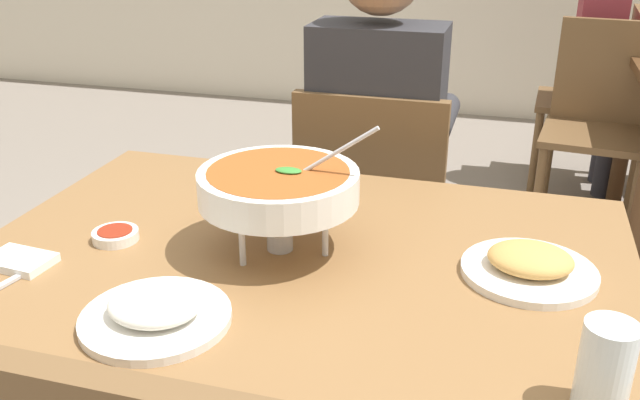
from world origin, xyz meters
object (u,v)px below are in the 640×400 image
Objects in this scene: sauce_dish at (115,235)px; drink_glass at (604,372)px; patron_bg_middle at (606,42)px; chair_bg_corner at (599,113)px; appetizer_plate at (530,265)px; dining_table_main at (299,304)px; rice_plate at (155,311)px; curry_bowl at (279,187)px; chair_bg_middle at (604,89)px; chair_diner_main at (374,216)px; diner_main at (379,136)px.

drink_glass is at bearing -16.59° from sauce_dish.
patron_bg_middle reaches higher than drink_glass.
appetizer_plate is at bearing -98.64° from chair_bg_corner.
patron_bg_middle is (0.24, 2.78, -0.06)m from drink_glass.
chair_bg_corner reaches higher than dining_table_main.
rice_plate is at bearing 178.07° from drink_glass.
dining_table_main is 3.73× the size of curry_bowl.
patron_bg_middle is (0.33, 2.44, -0.03)m from appetizer_plate.
curry_bowl is at bearing -108.26° from chair_bg_middle.
chair_diner_main is at bearing -113.73° from chair_bg_middle.
sauce_dish is (-0.36, -0.77, 0.25)m from chair_diner_main.
chair_bg_corner is at bearing 69.43° from curry_bowl.
chair_diner_main is 3.75× the size of appetizer_plate.
chair_bg_middle is at bearing 65.78° from sauce_dish.
appetizer_plate is (0.42, -0.72, 0.03)m from diner_main.
chair_bg_middle is (0.79, 1.76, -0.24)m from diner_main.
sauce_dish is at bearing -114.41° from diner_main.
chair_bg_corner reaches higher than rice_plate.
drink_glass is (0.55, -0.32, -0.07)m from curry_bowl.
patron_bg_middle is (0.03, 0.43, 0.24)m from chair_bg_corner.
chair_diner_main and chair_bg_corner have the same top height.
diner_main is 0.88m from sauce_dish.
diner_main reaches higher than dining_table_main.
dining_table_main is 1.38× the size of chair_diner_main.
chair_bg_middle is at bearing 48.04° from patron_bg_middle.
curry_bowl is 0.47m from appetizer_plate.
curry_bowl is at bearing -176.63° from appetizer_plate.
chair_bg_corner is at bearing 60.70° from diner_main.
appetizer_plate is at bearing -59.76° from diner_main.
curry_bowl is 2.60m from patron_bg_middle.
curry_bowl is 0.25× the size of patron_bg_middle.
sauce_dish is at bearing -114.22° from chair_bg_middle.
chair_diner_main reaches higher than dining_table_main.
chair_diner_main is 2.71× the size of curry_bowl.
diner_main is at bearing -119.30° from chair_bg_corner.
drink_glass is at bearing -29.76° from curry_bowl.
chair_bg_corner reaches higher than sauce_dish.
appetizer_plate is at bearing 5.31° from dining_table_main.
chair_bg_corner is (0.31, 2.02, -0.26)m from appetizer_plate.
rice_plate is 2.91m from patron_bg_middle.
sauce_dish is at bearing -173.38° from dining_table_main.
appetizer_plate is at bearing -98.42° from chair_bg_middle.
patron_bg_middle reaches higher than chair_bg_corner.
chair_diner_main is 6.92× the size of drink_glass.
chair_diner_main reaches higher than drink_glass.
rice_plate is 2.67× the size of sauce_dish.
dining_table_main is 13.78× the size of sauce_dish.
chair_diner_main is 0.81m from curry_bowl.
patron_bg_middle is at bearing 73.08° from dining_table_main.
chair_diner_main is 3.75× the size of rice_plate.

